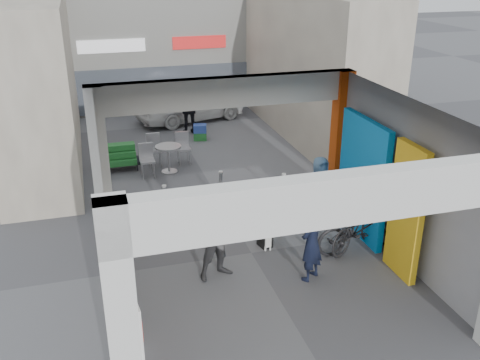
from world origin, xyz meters
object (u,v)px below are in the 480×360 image
object	(u,v)px
produce_stand	(120,160)
man_back_turned	(220,237)
cafe_set	(163,158)
bicycle_front	(359,229)
man_with_dog	(312,243)
man_crates	(189,108)
man_elderly	(319,184)
bicycle_rear	(357,227)
white_van	(190,102)
border_collie	(266,237)

from	to	relation	value
produce_stand	man_back_turned	size ratio (longest dim) A/B	0.64
cafe_set	bicycle_front	world-z (taller)	bicycle_front
man_with_dog	man_crates	distance (m)	10.12
cafe_set	produce_stand	xyz separation A→B (m)	(-1.28, 0.28, -0.05)
bicycle_front	produce_stand	bearing A→B (deg)	32.61
man_back_turned	man_crates	xyz separation A→B (m)	(1.27, 9.52, 0.03)
man_crates	bicycle_front	bearing A→B (deg)	101.21
man_with_dog	produce_stand	bearing A→B (deg)	-100.95
man_with_dog	man_elderly	xyz separation A→B (m)	(1.44, 2.83, -0.09)
cafe_set	man_back_turned	bearing A→B (deg)	-88.04
man_back_turned	bicycle_front	bearing A→B (deg)	-11.70
man_with_dog	bicycle_rear	size ratio (longest dim) A/B	0.90
produce_stand	bicycle_rear	bearing A→B (deg)	-65.62
bicycle_front	white_van	world-z (taller)	white_van
man_elderly	white_van	size ratio (longest dim) A/B	0.34
produce_stand	man_elderly	world-z (taller)	man_elderly
man_with_dog	man_elderly	world-z (taller)	man_with_dog
man_elderly	bicycle_rear	xyz separation A→B (m)	(0.01, -2.00, -0.19)
man_crates	bicycle_rear	xyz separation A→B (m)	(1.91, -9.27, -0.40)
bicycle_rear	man_elderly	bearing A→B (deg)	-28.59
man_elderly	bicycle_rear	size ratio (longest dim) A/B	0.81
man_back_turned	white_van	distance (m)	11.30
border_collie	bicycle_rear	distance (m)	2.02
man_elderly	man_crates	world-z (taller)	man_crates
cafe_set	white_van	bearing A→B (deg)	69.40
man_with_dog	bicycle_rear	distance (m)	1.69
man_elderly	cafe_set	bearing A→B (deg)	117.29
cafe_set	produce_stand	distance (m)	1.31
white_van	produce_stand	bearing A→B (deg)	130.24
bicycle_rear	bicycle_front	bearing A→B (deg)	151.00
man_back_turned	man_elderly	xyz separation A→B (m)	(3.16, 2.25, -0.18)
produce_stand	man_back_turned	bearing A→B (deg)	-89.27
cafe_set	man_back_turned	distance (m)	6.32
man_elderly	man_crates	xyz separation A→B (m)	(-1.89, 7.28, 0.21)
man_back_turned	produce_stand	bearing A→B (deg)	88.51
cafe_set	man_elderly	distance (m)	5.28
cafe_set	bicycle_rear	xyz separation A→B (m)	(3.39, -6.04, 0.19)
cafe_set	border_collie	xyz separation A→B (m)	(1.48, -5.47, -0.09)
border_collie	bicycle_rear	size ratio (longest dim) A/B	0.36
bicycle_rear	produce_stand	bearing A→B (deg)	7.48
man_back_turned	man_with_dog	bearing A→B (deg)	-32.92
border_collie	man_crates	bearing A→B (deg)	76.97
man_elderly	white_van	xyz separation A→B (m)	(-1.54, 8.93, -0.00)
produce_stand	man_elderly	bearing A→B (deg)	-54.97
border_collie	man_elderly	size ratio (longest dim) A/B	0.45
man_elderly	man_with_dog	bearing A→B (deg)	-129.49
man_with_dog	man_crates	size ratio (longest dim) A/B	0.87
man_with_dog	white_van	world-z (taller)	man_with_dog
man_crates	bicycle_front	distance (m)	9.58
man_back_turned	white_van	world-z (taller)	man_back_turned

